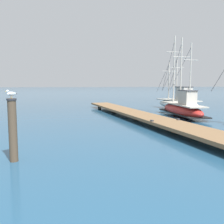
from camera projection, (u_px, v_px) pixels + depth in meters
The scene contains 5 objects.
floating_dock at pixel (136, 114), 17.46m from camera, with size 3.23×20.34×0.53m.
fishing_boat_1 at pixel (182, 108), 18.80m from camera, with size 2.16×7.74×6.26m.
fishing_boat_2 at pixel (179, 102), 24.24m from camera, with size 3.00×6.11×6.10m.
mooring_piling at pixel (13, 129), 7.84m from camera, with size 0.30×0.30×2.00m.
perched_seagull at pixel (11, 94), 7.72m from camera, with size 0.32×0.29×0.26m.
Camera 1 is at (0.17, 0.05, 2.44)m, focal length 40.30 mm.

